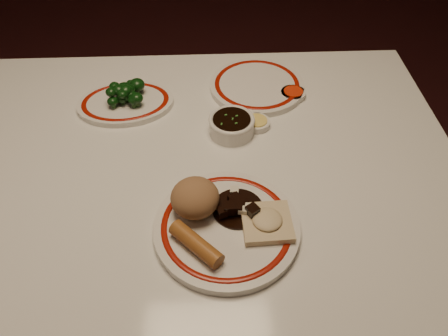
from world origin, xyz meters
TOP-DOWN VIEW (x-y plane):
  - ground at (0.00, 0.00)m, footprint 7.00×7.00m
  - dining_table at (0.00, 0.00)m, footprint 1.20×0.90m
  - main_plate at (0.06, -0.19)m, footprint 0.35×0.35m
  - rice_mound at (0.00, -0.15)m, footprint 0.09×0.09m
  - spring_roll at (0.01, -0.24)m, footprint 0.10×0.10m
  - fried_wonton at (0.14, -0.19)m, footprint 0.10×0.10m
  - stirfry_heap at (0.09, -0.15)m, footprint 0.10×0.10m
  - broccoli_plate at (-0.17, 0.21)m, footprint 0.26×0.23m
  - broccoli_pile at (-0.17, 0.22)m, footprint 0.09×0.09m
  - soy_bowl at (0.09, 0.10)m, footprint 0.11×0.11m
  - sweet_sour_dish at (0.26, 0.23)m, footprint 0.06×0.06m
  - mustard_dish at (0.15, 0.12)m, footprint 0.06×0.06m
  - far_plate at (0.17, 0.27)m, footprint 0.26×0.26m

SIDE VIEW (x-z plane):
  - ground at x=0.00m, z-range 0.00..0.00m
  - dining_table at x=0.00m, z-range 0.28..1.03m
  - sweet_sour_dish at x=0.26m, z-range 0.75..0.77m
  - mustard_dish at x=0.15m, z-range 0.75..0.77m
  - broccoli_plate at x=-0.17m, z-range 0.75..0.77m
  - far_plate at x=0.17m, z-range 0.75..0.77m
  - main_plate at x=0.06m, z-range 0.75..0.77m
  - soy_bowl at x=0.09m, z-range 0.75..0.79m
  - fried_wonton at x=0.14m, z-range 0.77..0.79m
  - stirfry_heap at x=0.09m, z-range 0.76..0.80m
  - spring_roll at x=0.01m, z-range 0.77..0.80m
  - broccoli_pile at x=-0.17m, z-range 0.77..0.82m
  - rice_mound at x=0.00m, z-range 0.77..0.84m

